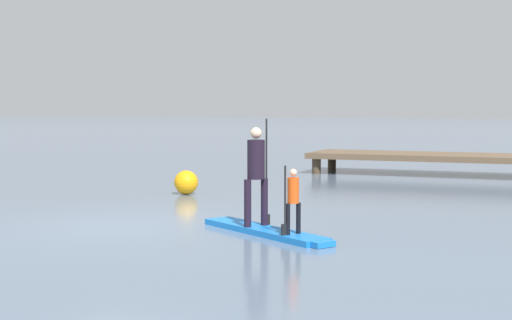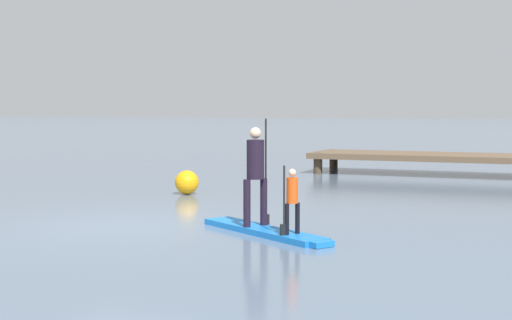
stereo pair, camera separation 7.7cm
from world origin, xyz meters
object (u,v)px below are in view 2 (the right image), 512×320
paddler_adult (256,169)px  paddler_child_solo (292,198)px  paddleboard_near (265,231)px  mooring_buoy_near (187,182)px

paddler_adult → paddler_child_solo: 1.08m
paddleboard_near → mooring_buoy_near: (-3.87, 4.62, 0.24)m
paddleboard_near → paddler_child_solo: bearing=-33.4°
paddler_child_solo → mooring_buoy_near: size_ratio=1.89×
paddleboard_near → paddler_child_solo: (0.60, -0.39, 0.63)m
paddler_adult → mooring_buoy_near: size_ratio=3.12×
mooring_buoy_near → paddleboard_near: bearing=-50.1°
paddleboard_near → mooring_buoy_near: mooring_buoy_near is taller
paddleboard_near → paddler_adult: paddler_adult is taller
paddleboard_near → mooring_buoy_near: size_ratio=4.82×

